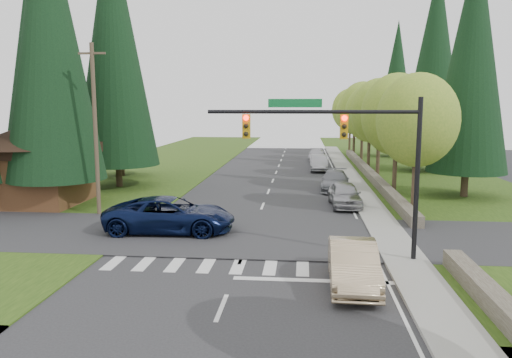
# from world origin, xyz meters

# --- Properties ---
(ground) EXTENTS (120.00, 120.00, 0.00)m
(ground) POSITION_xyz_m (0.00, 0.00, 0.00)
(ground) COLOR #28282B
(ground) RESTS_ON ground
(grass_east) EXTENTS (14.00, 110.00, 0.06)m
(grass_east) POSITION_xyz_m (13.00, 20.00, 0.03)
(grass_east) COLOR #264211
(grass_east) RESTS_ON ground
(grass_west) EXTENTS (14.00, 110.00, 0.06)m
(grass_west) POSITION_xyz_m (-13.00, 20.00, 0.03)
(grass_west) COLOR #264211
(grass_west) RESTS_ON ground
(cross_street) EXTENTS (120.00, 8.00, 0.10)m
(cross_street) POSITION_xyz_m (0.00, 8.00, 0.00)
(cross_street) COLOR #28282B
(cross_street) RESTS_ON ground
(sidewalk_east) EXTENTS (1.80, 80.00, 0.13)m
(sidewalk_east) POSITION_xyz_m (6.90, 22.00, 0.07)
(sidewalk_east) COLOR gray
(sidewalk_east) RESTS_ON ground
(curb_east) EXTENTS (0.20, 80.00, 0.13)m
(curb_east) POSITION_xyz_m (6.05, 22.00, 0.07)
(curb_east) COLOR gray
(curb_east) RESTS_ON ground
(stone_wall_north) EXTENTS (0.70, 40.00, 0.70)m
(stone_wall_north) POSITION_xyz_m (8.60, 30.00, 0.35)
(stone_wall_north) COLOR #4C4438
(stone_wall_north) RESTS_ON ground
(traffic_signal) EXTENTS (8.70, 0.37, 6.80)m
(traffic_signal) POSITION_xyz_m (4.37, 4.50, 4.98)
(traffic_signal) COLOR black
(traffic_signal) RESTS_ON ground
(brown_building) EXTENTS (8.40, 8.40, 5.40)m
(brown_building) POSITION_xyz_m (-15.00, 15.00, 3.14)
(brown_building) COLOR #4C2D19
(brown_building) RESTS_ON ground
(utility_pole) EXTENTS (1.60, 0.24, 10.00)m
(utility_pole) POSITION_xyz_m (-9.50, 12.00, 5.14)
(utility_pole) COLOR #473828
(utility_pole) RESTS_ON ground
(decid_tree_0) EXTENTS (4.80, 4.80, 8.37)m
(decid_tree_0) POSITION_xyz_m (9.20, 14.00, 5.60)
(decid_tree_0) COLOR #38281C
(decid_tree_0) RESTS_ON ground
(decid_tree_1) EXTENTS (5.20, 5.20, 8.80)m
(decid_tree_1) POSITION_xyz_m (9.30, 21.00, 5.80)
(decid_tree_1) COLOR #38281C
(decid_tree_1) RESTS_ON ground
(decid_tree_2) EXTENTS (5.00, 5.00, 8.82)m
(decid_tree_2) POSITION_xyz_m (9.10, 28.00, 5.93)
(decid_tree_2) COLOR #38281C
(decid_tree_2) RESTS_ON ground
(decid_tree_3) EXTENTS (5.00, 5.00, 8.55)m
(decid_tree_3) POSITION_xyz_m (9.20, 35.00, 5.66)
(decid_tree_3) COLOR #38281C
(decid_tree_3) RESTS_ON ground
(decid_tree_4) EXTENTS (5.40, 5.40, 9.18)m
(decid_tree_4) POSITION_xyz_m (9.30, 42.00, 6.06)
(decid_tree_4) COLOR #38281C
(decid_tree_4) RESTS_ON ground
(decid_tree_5) EXTENTS (4.80, 4.80, 8.30)m
(decid_tree_5) POSITION_xyz_m (9.10, 49.00, 5.53)
(decid_tree_5) COLOR #38281C
(decid_tree_5) RESTS_ON ground
(decid_tree_6) EXTENTS (5.20, 5.20, 8.86)m
(decid_tree_6) POSITION_xyz_m (9.20, 56.00, 5.86)
(decid_tree_6) COLOR #38281C
(decid_tree_6) RESTS_ON ground
(conifer_w_a) EXTENTS (6.12, 6.12, 19.80)m
(conifer_w_a) POSITION_xyz_m (-13.00, 14.00, 10.79)
(conifer_w_a) COLOR #38281C
(conifer_w_a) RESTS_ON ground
(conifer_w_b) EXTENTS (5.44, 5.44, 17.80)m
(conifer_w_b) POSITION_xyz_m (-16.00, 18.00, 9.79)
(conifer_w_b) COLOR #38281C
(conifer_w_b) RESTS_ON ground
(conifer_w_c) EXTENTS (6.46, 6.46, 20.80)m
(conifer_w_c) POSITION_xyz_m (-12.00, 22.00, 11.29)
(conifer_w_c) COLOR #38281C
(conifer_w_c) RESTS_ON ground
(conifer_w_e) EXTENTS (5.78, 5.78, 18.80)m
(conifer_w_e) POSITION_xyz_m (-14.00, 28.00, 10.29)
(conifer_w_e) COLOR #38281C
(conifer_w_e) RESTS_ON ground
(conifer_e_a) EXTENTS (5.44, 5.44, 17.80)m
(conifer_e_a) POSITION_xyz_m (14.00, 20.00, 9.79)
(conifer_e_a) COLOR #38281C
(conifer_e_a) RESTS_ON ground
(conifer_e_b) EXTENTS (6.12, 6.12, 19.80)m
(conifer_e_b) POSITION_xyz_m (15.00, 34.00, 10.79)
(conifer_e_b) COLOR #38281C
(conifer_e_b) RESTS_ON ground
(conifer_e_c) EXTENTS (5.10, 5.10, 16.80)m
(conifer_e_c) POSITION_xyz_m (14.00, 48.00, 9.29)
(conifer_e_c) COLOR #38281C
(conifer_e_c) RESTS_ON ground
(sedan_champagne) EXTENTS (1.77, 4.85, 1.59)m
(sedan_champagne) POSITION_xyz_m (4.40, 1.44, 0.79)
(sedan_champagne) COLOR #CAAF86
(sedan_champagne) RESTS_ON ground
(suv_navy) EXTENTS (6.67, 3.26, 1.83)m
(suv_navy) POSITION_xyz_m (-4.16, 8.31, 0.91)
(suv_navy) COLOR #0B1438
(suv_navy) RESTS_ON ground
(parked_car_a) EXTENTS (2.09, 4.70, 1.57)m
(parked_car_a) POSITION_xyz_m (5.28, 15.82, 0.79)
(parked_car_a) COLOR #A1A1A5
(parked_car_a) RESTS_ON ground
(parked_car_b) EXTENTS (2.44, 5.27, 1.49)m
(parked_car_b) POSITION_xyz_m (5.05, 22.00, 0.75)
(parked_car_b) COLOR slate
(parked_car_b) RESTS_ON ground
(parked_car_c) EXTENTS (1.80, 4.79, 1.56)m
(parked_car_c) POSITION_xyz_m (4.20, 33.64, 0.78)
(parked_car_c) COLOR #9E9EA2
(parked_car_c) RESTS_ON ground
(parked_car_d) EXTENTS (1.82, 3.84, 1.27)m
(parked_car_d) POSITION_xyz_m (4.20, 37.98, 0.63)
(parked_car_d) COLOR white
(parked_car_d) RESTS_ON ground
(parked_car_e) EXTENTS (2.01, 4.66, 1.34)m
(parked_car_e) POSITION_xyz_m (4.20, 43.00, 0.67)
(parked_car_e) COLOR #B6B5BA
(parked_car_e) RESTS_ON ground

